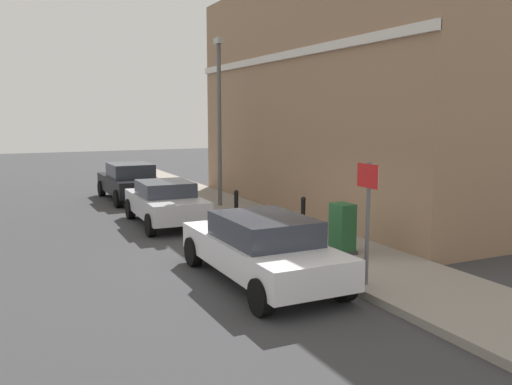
{
  "coord_description": "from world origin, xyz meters",
  "views": [
    {
      "loc": [
        -5.2,
        -10.72,
        3.31
      ],
      "look_at": [
        1.13,
        2.48,
        1.2
      ],
      "focal_mm": 38.11,
      "sensor_mm": 36.0,
      "label": 1
    }
  ],
  "objects_px": {
    "car_silver": "(166,202)",
    "bollard_far_kerb": "(236,207)",
    "car_white": "(261,247)",
    "street_sign": "(368,205)",
    "bollard_near_cabinet": "(303,215)",
    "utility_cabinet": "(342,230)",
    "lamppost": "(219,115)",
    "car_black": "(130,181)"
  },
  "relations": [
    {
      "from": "car_white",
      "to": "lamppost",
      "type": "bearing_deg",
      "value": -16.65
    },
    {
      "from": "car_black",
      "to": "street_sign",
      "type": "bearing_deg",
      "value": -174.19
    },
    {
      "from": "car_silver",
      "to": "bollard_near_cabinet",
      "type": "bearing_deg",
      "value": -142.92
    },
    {
      "from": "car_silver",
      "to": "bollard_far_kerb",
      "type": "height_order",
      "value": "car_silver"
    },
    {
      "from": "car_white",
      "to": "street_sign",
      "type": "distance_m",
      "value": 2.25
    },
    {
      "from": "car_white",
      "to": "bollard_near_cabinet",
      "type": "height_order",
      "value": "car_white"
    },
    {
      "from": "bollard_near_cabinet",
      "to": "car_black",
      "type": "bearing_deg",
      "value": 105.86
    },
    {
      "from": "utility_cabinet",
      "to": "lamppost",
      "type": "relative_size",
      "value": 0.2
    },
    {
      "from": "bollard_near_cabinet",
      "to": "lamppost",
      "type": "relative_size",
      "value": 0.18
    },
    {
      "from": "car_white",
      "to": "car_silver",
      "type": "xyz_separation_m",
      "value": [
        -0.1,
        6.35,
        -0.02
      ]
    },
    {
      "from": "car_silver",
      "to": "street_sign",
      "type": "bearing_deg",
      "value": -166.94
    },
    {
      "from": "car_white",
      "to": "car_black",
      "type": "height_order",
      "value": "car_black"
    },
    {
      "from": "car_white",
      "to": "street_sign",
      "type": "bearing_deg",
      "value": -133.37
    },
    {
      "from": "car_silver",
      "to": "utility_cabinet",
      "type": "height_order",
      "value": "car_silver"
    },
    {
      "from": "bollard_near_cabinet",
      "to": "street_sign",
      "type": "height_order",
      "value": "street_sign"
    },
    {
      "from": "car_silver",
      "to": "bollard_near_cabinet",
      "type": "distance_m",
      "value": 4.52
    },
    {
      "from": "car_white",
      "to": "utility_cabinet",
      "type": "distance_m",
      "value": 2.55
    },
    {
      "from": "car_black",
      "to": "utility_cabinet",
      "type": "relative_size",
      "value": 3.63
    },
    {
      "from": "car_black",
      "to": "utility_cabinet",
      "type": "height_order",
      "value": "car_black"
    },
    {
      "from": "car_black",
      "to": "utility_cabinet",
      "type": "bearing_deg",
      "value": -168.09
    },
    {
      "from": "car_silver",
      "to": "street_sign",
      "type": "distance_m",
      "value": 7.97
    },
    {
      "from": "bollard_far_kerb",
      "to": "street_sign",
      "type": "bearing_deg",
      "value": -89.75
    },
    {
      "from": "utility_cabinet",
      "to": "street_sign",
      "type": "bearing_deg",
      "value": -113.76
    },
    {
      "from": "car_black",
      "to": "bollard_far_kerb",
      "type": "distance_m",
      "value": 7.12
    },
    {
      "from": "car_white",
      "to": "utility_cabinet",
      "type": "height_order",
      "value": "car_white"
    },
    {
      "from": "car_black",
      "to": "street_sign",
      "type": "distance_m",
      "value": 13.09
    },
    {
      "from": "car_silver",
      "to": "bollard_far_kerb",
      "type": "bearing_deg",
      "value": -136.65
    },
    {
      "from": "bollard_near_cabinet",
      "to": "utility_cabinet",
      "type": "bearing_deg",
      "value": -92.96
    },
    {
      "from": "car_black",
      "to": "lamppost",
      "type": "xyz_separation_m",
      "value": [
        2.37,
        -3.45,
        2.56
      ]
    },
    {
      "from": "car_black",
      "to": "bollard_near_cabinet",
      "type": "height_order",
      "value": "car_black"
    },
    {
      "from": "street_sign",
      "to": "lamppost",
      "type": "distance_m",
      "value": 9.7
    },
    {
      "from": "car_white",
      "to": "bollard_far_kerb",
      "type": "distance_m",
      "value": 4.84
    },
    {
      "from": "car_silver",
      "to": "bollard_far_kerb",
      "type": "distance_m",
      "value": 2.34
    },
    {
      "from": "car_black",
      "to": "car_silver",
      "type": "bearing_deg",
      "value": 178.12
    },
    {
      "from": "car_black",
      "to": "bollard_near_cabinet",
      "type": "relative_size",
      "value": 4.01
    },
    {
      "from": "bollard_far_kerb",
      "to": "lamppost",
      "type": "xyz_separation_m",
      "value": [
        0.91,
        3.52,
        2.6
      ]
    },
    {
      "from": "bollard_near_cabinet",
      "to": "bollard_far_kerb",
      "type": "height_order",
      "value": "same"
    },
    {
      "from": "bollard_near_cabinet",
      "to": "lamppost",
      "type": "xyz_separation_m",
      "value": [
        -0.15,
        5.45,
        2.6
      ]
    },
    {
      "from": "car_silver",
      "to": "street_sign",
      "type": "height_order",
      "value": "street_sign"
    },
    {
      "from": "car_white",
      "to": "street_sign",
      "type": "xyz_separation_m",
      "value": [
        1.49,
        -1.39,
        0.95
      ]
    },
    {
      "from": "utility_cabinet",
      "to": "lamppost",
      "type": "height_order",
      "value": "lamppost"
    },
    {
      "from": "car_silver",
      "to": "utility_cabinet",
      "type": "distance_m",
      "value": 6.15
    }
  ]
}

